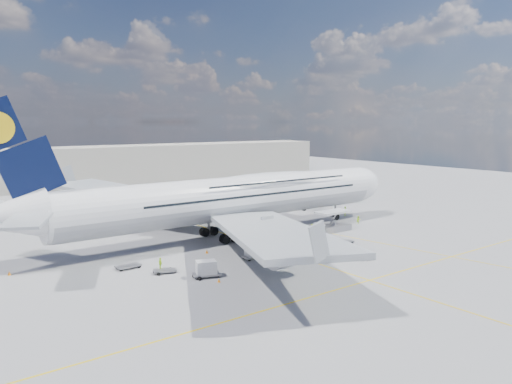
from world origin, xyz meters
TOP-DOWN VIEW (x-y plane):
  - ground at (0.00, 0.00)m, footprint 300.00×300.00m
  - taxi_line_main at (0.00, 0.00)m, footprint 0.25×220.00m
  - taxi_line_cross at (0.00, -20.00)m, footprint 120.00×0.25m
  - taxi_line_diag at (14.00, 10.00)m, footprint 14.16×99.06m
  - airliner at (0.26, 10.00)m, footprint 77.26×79.15m
  - jet_bridge at (29.81, 20.94)m, footprint 18.80×12.10m
  - cargo_loader at (16.82, 2.89)m, footprint 8.53×3.20m
  - terminal at (0.00, 95.00)m, footprint 180.00×16.00m
  - tree_line at (40.00, 140.00)m, footprint 160.00×6.00m
  - dolly_row_a at (-19.06, -1.84)m, footprint 3.27×2.41m
  - dolly_row_b at (-15.66, -6.66)m, footprint 3.83×2.89m
  - dolly_row_c at (-5.61, -3.37)m, footprint 3.26×1.78m
  - dolly_back at (-22.05, 2.99)m, footprint 3.31×1.91m
  - dolly_nose_far at (11.68, -4.95)m, footprint 3.03×1.73m
  - dolly_nose_near at (8.32, -10.35)m, footprint 3.61×2.68m
  - baggage_tug at (-0.53, -6.67)m, footprint 2.50×1.30m
  - catering_truck_inner at (-12.95, 34.03)m, footprint 7.50×4.39m
  - catering_truck_outer at (-11.84, 42.69)m, footprint 6.62×3.08m
  - service_van at (6.38, -12.45)m, footprint 3.80×4.64m
  - crew_nose at (29.91, 11.84)m, footprint 0.78×0.56m
  - crew_loader at (25.28, 4.11)m, footprint 0.99×0.91m
  - crew_wing at (-18.62, 0.28)m, footprint 0.37×0.89m
  - crew_van at (13.08, 4.23)m, footprint 0.89×0.82m
  - crew_tug at (-3.07, -7.09)m, footprint 1.23×0.92m
  - cone_nose at (30.49, 16.09)m, footprint 0.46×0.46m
  - cone_wing_left_inner at (-6.68, 26.03)m, footprint 0.39×0.39m
  - cone_wing_left_outer at (-6.28, 28.73)m, footprint 0.43×0.43m
  - cone_wing_right_inner at (-9.45, 3.34)m, footprint 0.44×0.44m
  - cone_wing_right_outer at (-15.45, -9.29)m, footprint 0.40×0.40m
  - cone_tail at (-35.50, 9.44)m, footprint 0.43×0.43m

SIDE VIEW (x-z plane):
  - ground at x=0.00m, z-range 0.00..0.00m
  - taxi_line_main at x=0.00m, z-range 0.00..0.01m
  - taxi_line_cross at x=0.00m, z-range 0.00..0.01m
  - taxi_line_diag at x=14.00m, z-range 0.00..0.01m
  - cone_wing_left_inner at x=-6.68m, z-range -0.01..0.49m
  - cone_wing_right_outer at x=-15.45m, z-range -0.01..0.49m
  - cone_tail at x=-35.50m, z-range -0.01..0.53m
  - cone_wing_left_outer at x=-6.28m, z-range -0.01..0.54m
  - cone_wing_right_inner at x=-9.45m, z-range -0.01..0.55m
  - cone_nose at x=30.49m, z-range -0.01..0.57m
  - dolly_row_a at x=-19.06m, z-range 0.12..0.55m
  - dolly_nose_far at x=11.68m, z-range 0.12..0.55m
  - dolly_back at x=-22.05m, z-range 0.13..0.60m
  - dolly_nose_near at x=8.32m, z-range 0.13..0.60m
  - service_van at x=6.38m, z-range 0.00..1.18m
  - baggage_tug at x=-0.53m, z-range -0.09..1.43m
  - crew_van at x=13.08m, z-range 0.00..1.52m
  - crew_wing at x=-18.62m, z-range 0.00..1.53m
  - crew_loader at x=25.28m, z-range 0.00..1.65m
  - crew_tug at x=-3.07m, z-range 0.00..1.69m
  - crew_nose at x=29.91m, z-range 0.00..1.97m
  - dolly_row_c at x=-5.61m, z-range 0.08..2.12m
  - dolly_row_b at x=-15.66m, z-range 0.08..2.24m
  - cargo_loader at x=16.82m, z-range -0.59..3.09m
  - catering_truck_outer at x=-11.84m, z-range -0.14..3.69m
  - catering_truck_inner at x=-12.95m, z-range -0.12..4.07m
  - tree_line at x=40.00m, z-range 0.00..8.00m
  - terminal at x=0.00m, z-range 0.00..12.00m
  - jet_bridge at x=29.81m, z-range 2.60..11.10m
  - airliner at x=0.26m, z-range -4.98..18.72m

